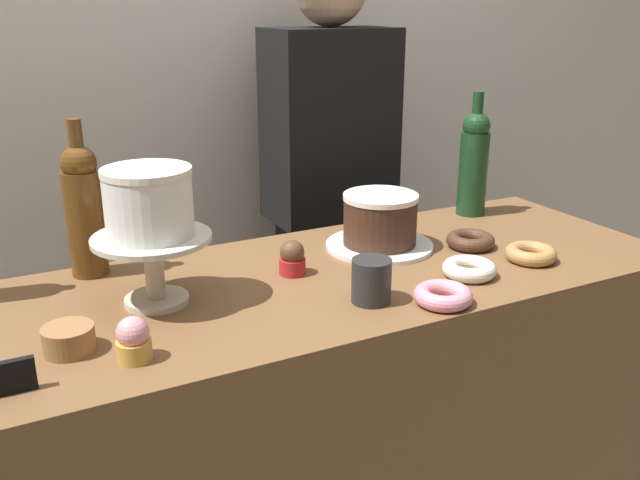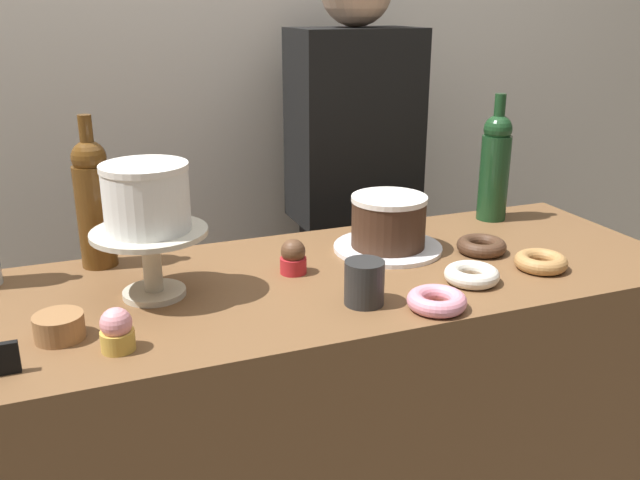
{
  "view_description": "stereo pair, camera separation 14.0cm",
  "coord_description": "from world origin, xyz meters",
  "px_view_note": "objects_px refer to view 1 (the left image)",
  "views": [
    {
      "loc": [
        -0.61,
        -1.18,
        1.47
      ],
      "look_at": [
        0.0,
        0.0,
        1.01
      ],
      "focal_mm": 38.47,
      "sensor_mm": 36.0,
      "label": 1
    },
    {
      "loc": [
        -0.48,
        -1.23,
        1.47
      ],
      "look_at": [
        0.0,
        0.0,
        1.01
      ],
      "focal_mm": 38.47,
      "sensor_mm": 36.0,
      "label": 2
    }
  ],
  "objects_px": {
    "chocolate_round_cake": "(380,219)",
    "barista_figure": "(329,219)",
    "donut_sugar": "(469,269)",
    "donut_pink": "(443,296)",
    "wine_bottle_amber": "(84,208)",
    "cupcake_chocolate": "(292,258)",
    "white_layer_cake": "(149,202)",
    "cookie_stack": "(69,339)",
    "wine_bottle_green": "(474,161)",
    "cake_stand_pedestal": "(153,257)",
    "donut_maple": "(531,254)",
    "price_sign_chalkboard": "(10,377)",
    "coffee_cup_ceramic": "(371,281)",
    "donut_chocolate": "(471,241)",
    "cupcake_strawberry": "(133,340)"
  },
  "relations": [
    {
      "from": "chocolate_round_cake",
      "to": "barista_figure",
      "type": "bearing_deg",
      "value": 75.22
    },
    {
      "from": "donut_chocolate",
      "to": "coffee_cup_ceramic",
      "type": "xyz_separation_m",
      "value": [
        -0.37,
        -0.16,
        0.03
      ]
    },
    {
      "from": "donut_pink",
      "to": "wine_bottle_green",
      "type": "bearing_deg",
      "value": 46.21
    },
    {
      "from": "cupcake_chocolate",
      "to": "donut_sugar",
      "type": "relative_size",
      "value": 0.66
    },
    {
      "from": "coffee_cup_ceramic",
      "to": "barista_figure",
      "type": "distance_m",
      "value": 0.81
    },
    {
      "from": "cupcake_chocolate",
      "to": "donut_maple",
      "type": "xyz_separation_m",
      "value": [
        0.5,
        -0.17,
        -0.02
      ]
    },
    {
      "from": "cupcake_strawberry",
      "to": "cookie_stack",
      "type": "relative_size",
      "value": 0.88
    },
    {
      "from": "white_layer_cake",
      "to": "donut_sugar",
      "type": "xyz_separation_m",
      "value": [
        0.61,
        -0.17,
        -0.18
      ]
    },
    {
      "from": "wine_bottle_green",
      "to": "price_sign_chalkboard",
      "type": "distance_m",
      "value": 1.25
    },
    {
      "from": "white_layer_cake",
      "to": "cupcake_strawberry",
      "type": "xyz_separation_m",
      "value": [
        -0.09,
        -0.2,
        -0.16
      ]
    },
    {
      "from": "cake_stand_pedestal",
      "to": "barista_figure",
      "type": "bearing_deg",
      "value": 39.86
    },
    {
      "from": "donut_maple",
      "to": "price_sign_chalkboard",
      "type": "xyz_separation_m",
      "value": [
        -1.06,
        -0.06,
        0.01
      ]
    },
    {
      "from": "price_sign_chalkboard",
      "to": "coffee_cup_ceramic",
      "type": "relative_size",
      "value": 0.82
    },
    {
      "from": "cake_stand_pedestal",
      "to": "cupcake_chocolate",
      "type": "bearing_deg",
      "value": 2.63
    },
    {
      "from": "donut_sugar",
      "to": "barista_figure",
      "type": "height_order",
      "value": "barista_figure"
    },
    {
      "from": "barista_figure",
      "to": "donut_chocolate",
      "type": "bearing_deg",
      "value": -84.05
    },
    {
      "from": "white_layer_cake",
      "to": "cookie_stack",
      "type": "height_order",
      "value": "white_layer_cake"
    },
    {
      "from": "wine_bottle_amber",
      "to": "coffee_cup_ceramic",
      "type": "distance_m",
      "value": 0.6
    },
    {
      "from": "wine_bottle_green",
      "to": "donut_chocolate",
      "type": "height_order",
      "value": "wine_bottle_green"
    },
    {
      "from": "donut_sugar",
      "to": "donut_pink",
      "type": "height_order",
      "value": "same"
    },
    {
      "from": "donut_chocolate",
      "to": "price_sign_chalkboard",
      "type": "xyz_separation_m",
      "value": [
        -1.0,
        -0.19,
        0.01
      ]
    },
    {
      "from": "donut_maple",
      "to": "donut_sugar",
      "type": "bearing_deg",
      "value": -176.85
    },
    {
      "from": "white_layer_cake",
      "to": "cupcake_strawberry",
      "type": "relative_size",
      "value": 2.18
    },
    {
      "from": "donut_chocolate",
      "to": "cookie_stack",
      "type": "height_order",
      "value": "cookie_stack"
    },
    {
      "from": "white_layer_cake",
      "to": "chocolate_round_cake",
      "type": "bearing_deg",
      "value": 7.35
    },
    {
      "from": "cake_stand_pedestal",
      "to": "price_sign_chalkboard",
      "type": "distance_m",
      "value": 0.35
    },
    {
      "from": "price_sign_chalkboard",
      "to": "cake_stand_pedestal",
      "type": "bearing_deg",
      "value": 38.96
    },
    {
      "from": "cake_stand_pedestal",
      "to": "cookie_stack",
      "type": "distance_m",
      "value": 0.23
    },
    {
      "from": "cupcake_chocolate",
      "to": "barista_figure",
      "type": "distance_m",
      "value": 0.68
    },
    {
      "from": "price_sign_chalkboard",
      "to": "barista_figure",
      "type": "height_order",
      "value": "barista_figure"
    },
    {
      "from": "coffee_cup_ceramic",
      "to": "barista_figure",
      "type": "xyz_separation_m",
      "value": [
        0.31,
        0.74,
        -0.13
      ]
    },
    {
      "from": "donut_chocolate",
      "to": "donut_pink",
      "type": "xyz_separation_m",
      "value": [
        -0.25,
        -0.23,
        0.0
      ]
    },
    {
      "from": "cupcake_strawberry",
      "to": "cookie_stack",
      "type": "bearing_deg",
      "value": 138.9
    },
    {
      "from": "donut_sugar",
      "to": "cupcake_chocolate",
      "type": "bearing_deg",
      "value": 150.81
    },
    {
      "from": "donut_sugar",
      "to": "donut_pink",
      "type": "relative_size",
      "value": 1.0
    },
    {
      "from": "wine_bottle_green",
      "to": "barista_figure",
      "type": "relative_size",
      "value": 0.2
    },
    {
      "from": "wine_bottle_amber",
      "to": "donut_pink",
      "type": "height_order",
      "value": "wine_bottle_amber"
    },
    {
      "from": "coffee_cup_ceramic",
      "to": "cupcake_strawberry",
      "type": "bearing_deg",
      "value": -177.44
    },
    {
      "from": "price_sign_chalkboard",
      "to": "wine_bottle_green",
      "type": "bearing_deg",
      "value": 19.08
    },
    {
      "from": "donut_sugar",
      "to": "donut_chocolate",
      "type": "bearing_deg",
      "value": 49.8
    },
    {
      "from": "white_layer_cake",
      "to": "donut_sugar",
      "type": "distance_m",
      "value": 0.66
    },
    {
      "from": "cupcake_chocolate",
      "to": "donut_sugar",
      "type": "height_order",
      "value": "cupcake_chocolate"
    },
    {
      "from": "cake_stand_pedestal",
      "to": "cupcake_strawberry",
      "type": "bearing_deg",
      "value": -113.57
    },
    {
      "from": "white_layer_cake",
      "to": "barista_figure",
      "type": "bearing_deg",
      "value": 39.86
    },
    {
      "from": "cake_stand_pedestal",
      "to": "donut_sugar",
      "type": "xyz_separation_m",
      "value": [
        0.61,
        -0.17,
        -0.08
      ]
    },
    {
      "from": "wine_bottle_amber",
      "to": "donut_sugar",
      "type": "distance_m",
      "value": 0.8
    },
    {
      "from": "white_layer_cake",
      "to": "donut_chocolate",
      "type": "height_order",
      "value": "white_layer_cake"
    },
    {
      "from": "white_layer_cake",
      "to": "coffee_cup_ceramic",
      "type": "relative_size",
      "value": 1.91
    },
    {
      "from": "cupcake_chocolate",
      "to": "cookie_stack",
      "type": "relative_size",
      "value": 0.88
    },
    {
      "from": "wine_bottle_amber",
      "to": "coffee_cup_ceramic",
      "type": "relative_size",
      "value": 3.83
    }
  ]
}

